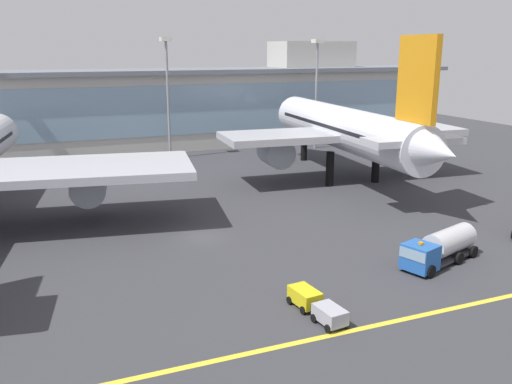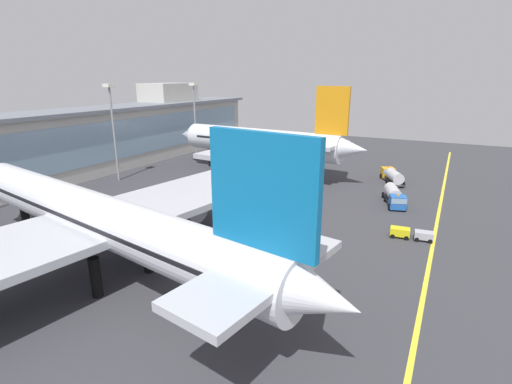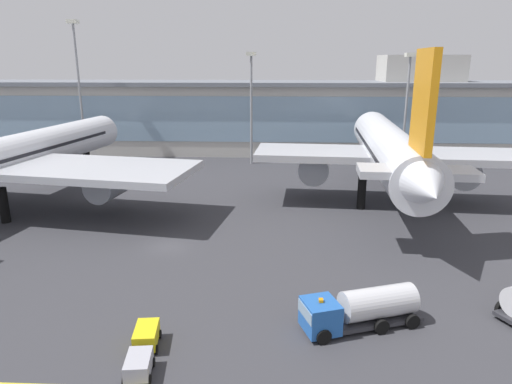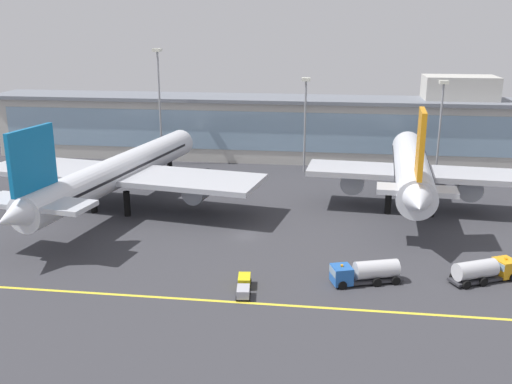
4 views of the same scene
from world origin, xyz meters
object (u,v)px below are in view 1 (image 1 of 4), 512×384
at_px(fuel_tanker_truck, 439,248).
at_px(apron_light_mast_east, 167,79).
at_px(airliner_near_right, 345,129).
at_px(apron_light_mast_west, 317,76).
at_px(baggage_tug_near, 316,305).

bearing_deg(fuel_tanker_truck, apron_light_mast_east, -97.62).
bearing_deg(airliner_near_right, apron_light_mast_west, -14.69).
bearing_deg(airliner_near_right, fuel_tanker_truck, 168.15).
xyz_separation_m(fuel_tanker_truck, baggage_tug_near, (-14.62, -4.41, -0.72)).
bearing_deg(apron_light_mast_east, fuel_tanker_truck, -79.20).
distance_m(fuel_tanker_truck, baggage_tug_near, 15.28).
xyz_separation_m(baggage_tug_near, apron_light_mast_west, (32.09, 60.08, 12.76)).
xyz_separation_m(fuel_tanker_truck, apron_light_mast_east, (-10.68, 55.97, 12.14)).
relative_size(apron_light_mast_west, apron_light_mast_east, 0.99).
bearing_deg(apron_light_mast_east, baggage_tug_near, -93.73).
bearing_deg(apron_light_mast_west, apron_light_mast_east, 179.40).
bearing_deg(airliner_near_right, apron_light_mast_east, 42.73).
bearing_deg(apron_light_mast_west, fuel_tanker_truck, -107.43).
height_order(fuel_tanker_truck, apron_light_mast_east, apron_light_mast_east).
bearing_deg(fuel_tanker_truck, airliner_near_right, -124.59).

